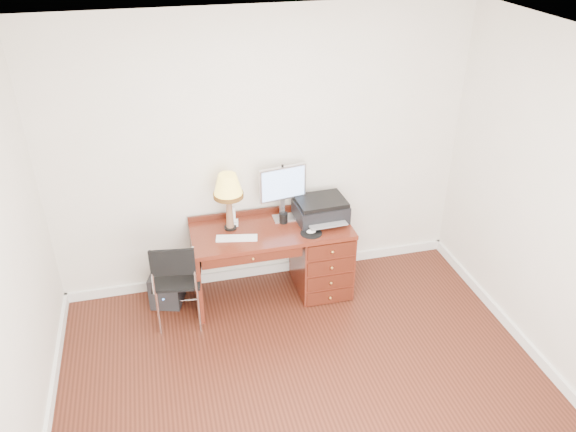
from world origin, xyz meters
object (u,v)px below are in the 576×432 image
object	(u,v)px
printer	(321,209)
equipment_box	(167,288)
desk	(304,253)
phone	(233,220)
monitor	(283,186)
chair	(177,275)
leg_lamp	(228,189)

from	to	relation	value
printer	equipment_box	size ratio (longest dim) A/B	1.49
desk	phone	xyz separation A→B (m)	(-0.65, 0.15, 0.39)
printer	phone	distance (m)	0.84
monitor	equipment_box	size ratio (longest dim) A/B	1.61
printer	desk	bearing A→B (deg)	-163.97
phone	chair	world-z (taller)	phone
monitor	desk	bearing A→B (deg)	-56.28
printer	equipment_box	bearing A→B (deg)	176.03
phone	chair	bearing A→B (deg)	-135.32
monitor	printer	world-z (taller)	monitor
desk	chair	size ratio (longest dim) A/B	1.67
desk	equipment_box	bearing A→B (deg)	175.91
printer	equipment_box	xyz separation A→B (m)	(-1.52, 0.04, -0.69)
printer	phone	size ratio (longest dim) A/B	2.70
monitor	equipment_box	distance (m)	1.50
phone	equipment_box	size ratio (longest dim) A/B	0.55
desk	equipment_box	world-z (taller)	desk
monitor	chair	size ratio (longest dim) A/B	0.60
leg_lamp	chair	distance (m)	0.89
desk	chair	xyz separation A→B (m)	(-1.23, -0.25, 0.13)
desk	monitor	world-z (taller)	monitor
printer	chair	size ratio (longest dim) A/B	0.55
printer	chair	world-z (taller)	printer
leg_lamp	chair	xyz separation A→B (m)	(-0.54, -0.34, -0.62)
printer	phone	xyz separation A→B (m)	(-0.83, 0.09, -0.05)
chair	desk	bearing A→B (deg)	19.40
chair	equipment_box	distance (m)	0.52
equipment_box	printer	bearing A→B (deg)	15.79
chair	equipment_box	world-z (taller)	chair
leg_lamp	phone	xyz separation A→B (m)	(0.04, 0.06, -0.36)
monitor	chair	bearing A→B (deg)	-168.12
desk	chair	distance (m)	1.27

